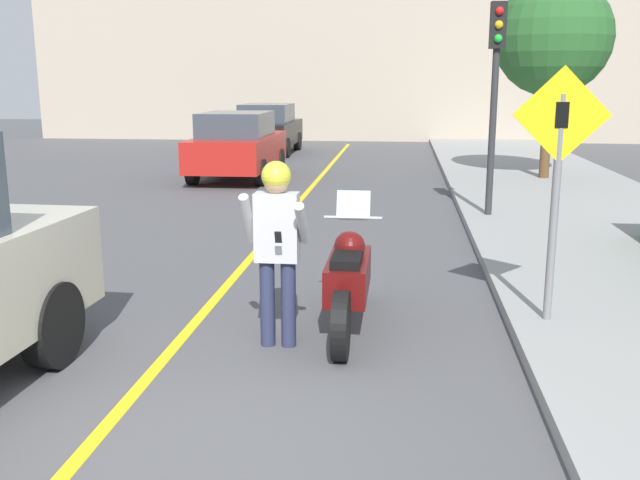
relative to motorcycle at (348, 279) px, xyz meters
The scene contains 10 objects.
ground_plane 2.97m from the motorcycle, 109.72° to the right, with size 80.00×80.00×0.00m, color #4C4C4F.
road_center_line 3.65m from the motorcycle, 116.09° to the left, with size 0.12×36.00×0.01m.
building_backdrop 23.41m from the motorcycle, 92.43° to the left, with size 28.00×1.20×6.28m.
motorcycle is the anchor object (origin of this frame).
person_biker 1.03m from the motorcycle, 136.21° to the right, with size 0.59×0.48×1.75m.
crossing_sign 2.27m from the motorcycle, ahead, with size 0.91×0.08×2.46m.
traffic_light 6.51m from the motorcycle, 70.48° to the left, with size 0.26×0.30×3.60m.
street_tree 12.01m from the motorcycle, 70.10° to the left, with size 2.74×2.74×4.68m.
parked_car_red 11.53m from the motorcycle, 108.45° to the left, with size 1.88×4.20×1.68m.
parked_car_black 17.77m from the motorcycle, 103.22° to the left, with size 1.88×4.20×1.68m.
Camera 1 is at (1.49, -4.13, 2.46)m, focal length 40.00 mm.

